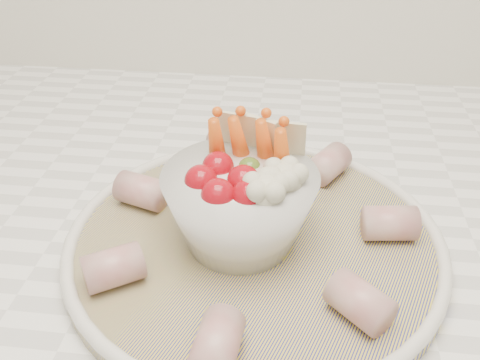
# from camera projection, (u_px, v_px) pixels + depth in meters

# --- Properties ---
(serving_platter) EXTENTS (0.44, 0.44, 0.02)m
(serving_platter) POSITION_uv_depth(u_px,v_px,m) (255.00, 241.00, 0.49)
(serving_platter) COLOR navy
(serving_platter) RESTS_ON kitchen_counter
(veggie_bowl) EXTENTS (0.13, 0.13, 0.11)m
(veggie_bowl) POSITION_uv_depth(u_px,v_px,m) (242.00, 202.00, 0.46)
(veggie_bowl) COLOR white
(veggie_bowl) RESTS_ON serving_platter
(cured_meat_rolls) EXTENTS (0.29, 0.32, 0.03)m
(cured_meat_rolls) POSITION_uv_depth(u_px,v_px,m) (254.00, 224.00, 0.48)
(cured_meat_rolls) COLOR #AC4E51
(cured_meat_rolls) RESTS_ON serving_platter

